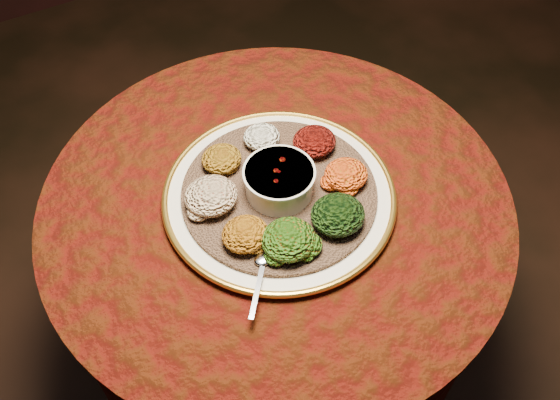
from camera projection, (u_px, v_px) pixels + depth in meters
table at (276, 248)px, 1.40m from camera, size 0.96×0.96×0.73m
platter at (279, 196)px, 1.25m from camera, size 0.55×0.55×0.02m
injera at (279, 192)px, 1.24m from camera, size 0.51×0.51×0.01m
stew_bowl at (279, 180)px, 1.21m from camera, size 0.14×0.14×0.06m
spoon at (263, 264)px, 1.13m from camera, size 0.10×0.11×0.01m
portion_ayib at (262, 137)px, 1.30m from camera, size 0.08×0.07×0.04m
portion_kitfo at (314, 141)px, 1.29m from camera, size 0.09×0.09×0.04m
portion_tikil at (346, 174)px, 1.24m from camera, size 0.09×0.08×0.04m
portion_gomen at (338, 215)px, 1.17m from camera, size 0.10×0.10×0.05m
portion_mixveg at (288, 240)px, 1.14m from camera, size 0.10×0.10×0.05m
portion_kik at (245, 234)px, 1.15m from camera, size 0.09×0.08×0.04m
portion_timatim at (211, 196)px, 1.20m from camera, size 0.10×0.10×0.05m
portion_shiro at (221, 159)px, 1.26m from camera, size 0.08×0.08×0.04m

